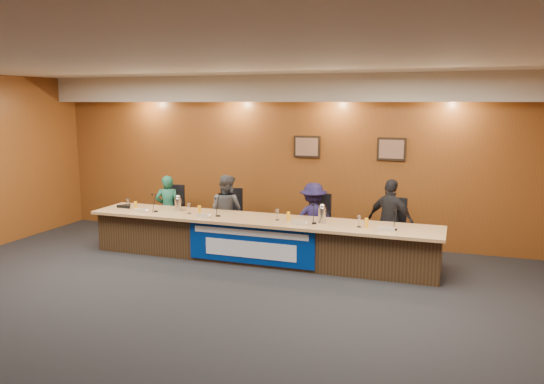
{
  "coord_description": "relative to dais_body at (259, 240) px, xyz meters",
  "views": [
    {
      "loc": [
        3.14,
        -5.87,
        2.7
      ],
      "look_at": [
        0.16,
        2.61,
        1.17
      ],
      "focal_mm": 35.0,
      "sensor_mm": 36.0,
      "label": 1
    }
  ],
  "objects": [
    {
      "name": "floor",
      "position": [
        0.0,
        -2.4,
        -0.35
      ],
      "size": [
        10.0,
        10.0,
        0.0
      ],
      "primitive_type": "plane",
      "color": "black",
      "rests_on": "ground"
    },
    {
      "name": "ceiling",
      "position": [
        0.0,
        -2.4,
        2.85
      ],
      "size": [
        10.0,
        8.0,
        0.04
      ],
      "primitive_type": "cube",
      "color": "silver",
      "rests_on": "wall_back"
    },
    {
      "name": "wall_back",
      "position": [
        0.0,
        1.6,
        1.25
      ],
      "size": [
        10.0,
        0.04,
        3.2
      ],
      "primitive_type": "cube",
      "color": "brown",
      "rests_on": "floor"
    },
    {
      "name": "soffit",
      "position": [
        0.0,
        1.35,
        2.6
      ],
      "size": [
        10.0,
        0.5,
        0.5
      ],
      "primitive_type": "cube",
      "color": "beige",
      "rests_on": "wall_back"
    },
    {
      "name": "dais_body",
      "position": [
        0.0,
        0.0,
        0.0
      ],
      "size": [
        6.0,
        0.8,
        0.7
      ],
      "primitive_type": "cube",
      "color": "#382716",
      "rests_on": "floor"
    },
    {
      "name": "dais_top",
      "position": [
        0.0,
        -0.05,
        0.38
      ],
      "size": [
        6.1,
        0.95,
        0.05
      ],
      "primitive_type": "cube",
      "color": "tan",
      "rests_on": "dais_body"
    },
    {
      "name": "banner",
      "position": [
        0.0,
        -0.41,
        0.03
      ],
      "size": [
        2.2,
        0.02,
        0.65
      ],
      "primitive_type": "cube",
      "color": "navy",
      "rests_on": "dais_body"
    },
    {
      "name": "banner_text_upper",
      "position": [
        0.0,
        -0.43,
        0.23
      ],
      "size": [
        2.0,
        0.01,
        0.1
      ],
      "primitive_type": "cube",
      "color": "silver",
      "rests_on": "banner"
    },
    {
      "name": "banner_text_lower",
      "position": [
        0.0,
        -0.43,
        -0.05
      ],
      "size": [
        1.6,
        0.01,
        0.28
      ],
      "primitive_type": "cube",
      "color": "silver",
      "rests_on": "banner"
    },
    {
      "name": "wall_photo_left",
      "position": [
        0.4,
        1.57,
        1.5
      ],
      "size": [
        0.52,
        0.04,
        0.42
      ],
      "primitive_type": "cube",
      "color": "black",
      "rests_on": "wall_back"
    },
    {
      "name": "wall_photo_right",
      "position": [
        2.0,
        1.57,
        1.5
      ],
      "size": [
        0.52,
        0.04,
        0.42
      ],
      "primitive_type": "cube",
      "color": "black",
      "rests_on": "wall_back"
    },
    {
      "name": "panelist_a",
      "position": [
        -2.13,
        0.61,
        0.3
      ],
      "size": [
        0.56,
        0.48,
        1.3
      ],
      "primitive_type": "imported",
      "rotation": [
        0.0,
        0.0,
        3.56
      ],
      "color": "#18543C",
      "rests_on": "floor"
    },
    {
      "name": "panelist_b",
      "position": [
        -0.88,
        0.61,
        0.34
      ],
      "size": [
        0.78,
        0.67,
        1.37
      ],
      "primitive_type": "imported",
      "rotation": [
        0.0,
        0.0,
        2.89
      ],
      "color": "#434448",
      "rests_on": "floor"
    },
    {
      "name": "panelist_c",
      "position": [
        0.79,
        0.61,
        0.3
      ],
      "size": [
        0.96,
        0.78,
        1.3
      ],
      "primitive_type": "imported",
      "rotation": [
        0.0,
        0.0,
        3.56
      ],
      "color": "#151134",
      "rests_on": "floor"
    },
    {
      "name": "panelist_d",
      "position": [
        2.14,
        0.61,
        0.37
      ],
      "size": [
        0.91,
        0.63,
        1.43
      ],
      "primitive_type": "imported",
      "rotation": [
        0.0,
        0.0,
        2.77
      ],
      "color": "black",
      "rests_on": "floor"
    },
    {
      "name": "office_chair_a",
      "position": [
        -2.13,
        0.71,
        0.13
      ],
      "size": [
        0.54,
        0.54,
        0.08
      ],
      "primitive_type": "cube",
      "rotation": [
        0.0,
        0.0,
        0.14
      ],
      "color": "black",
      "rests_on": "floor"
    },
    {
      "name": "office_chair_b",
      "position": [
        -0.88,
        0.71,
        0.13
      ],
      "size": [
        0.54,
        0.54,
        0.08
      ],
      "primitive_type": "cube",
      "rotation": [
        0.0,
        0.0,
        0.15
      ],
      "color": "black",
      "rests_on": "floor"
    },
    {
      "name": "office_chair_c",
      "position": [
        0.79,
        0.71,
        0.13
      ],
      "size": [
        0.57,
        0.57,
        0.08
      ],
      "primitive_type": "cube",
      "rotation": [
        0.0,
        0.0,
        -0.21
      ],
      "color": "black",
      "rests_on": "floor"
    },
    {
      "name": "office_chair_d",
      "position": [
        2.14,
        0.71,
        0.13
      ],
      "size": [
        0.53,
        0.53,
        0.08
      ],
      "primitive_type": "cube",
      "rotation": [
        0.0,
        0.0,
        -0.1
      ],
      "color": "black",
      "rests_on": "floor"
    },
    {
      "name": "nameplate_a",
      "position": [
        -2.15,
        -0.31,
        0.45
      ],
      "size": [
        0.24,
        0.08,
        0.1
      ],
      "primitive_type": "cube",
      "rotation": [
        0.31,
        0.0,
        0.0
      ],
      "color": "white",
      "rests_on": "dais_top"
    },
    {
      "name": "microphone_a",
      "position": [
        -1.92,
        -0.16,
        0.41
      ],
      "size": [
        0.07,
        0.07,
        0.02
      ],
      "primitive_type": "cylinder",
      "color": "black",
      "rests_on": "dais_top"
    },
    {
      "name": "juice_glass_a",
      "position": [
        -2.39,
        -0.1,
        0.47
      ],
      "size": [
        0.06,
        0.06,
        0.15
      ],
      "primitive_type": "cylinder",
      "color": "#F9A716",
      "rests_on": "dais_top"
    },
    {
      "name": "water_glass_a",
      "position": [
        -2.57,
        -0.07,
        0.49
      ],
      "size": [
        0.08,
        0.08,
        0.18
      ],
      "primitive_type": "cylinder",
      "color": "silver",
      "rests_on": "dais_top"
    },
    {
      "name": "nameplate_b",
      "position": [
        -0.91,
        -0.32,
        0.45
      ],
      "size": [
        0.24,
        0.08,
        0.1
      ],
      "primitive_type": "cube",
      "rotation": [
        0.31,
        0.0,
        0.0
      ],
      "color": "white",
      "rests_on": "dais_top"
    },
    {
      "name": "microphone_b",
      "position": [
        -0.7,
        -0.14,
        0.41
      ],
      "size": [
        0.07,
        0.07,
        0.02
      ],
      "primitive_type": "cylinder",
      "color": "black",
      "rests_on": "dais_top"
    },
    {
      "name": "juice_glass_b",
      "position": [
        -1.1,
        -0.07,
        0.47
      ],
      "size": [
        0.06,
        0.06,
        0.15
      ],
      "primitive_type": "cylinder",
      "color": "#F9A716",
      "rests_on": "dais_top"
    },
    {
      "name": "water_glass_b",
      "position": [
        -1.28,
        -0.1,
        0.49
      ],
      "size": [
        0.08,
        0.08,
        0.18
      ],
      "primitive_type": "cylinder",
      "color": "silver",
      "rests_on": "dais_top"
    },
    {
      "name": "nameplate_c",
      "position": [
        0.8,
        -0.3,
        0.45
      ],
      "size": [
        0.24,
        0.08,
        0.1
      ],
      "primitive_type": "cube",
      "rotation": [
        0.31,
        0.0,
        0.0
      ],
      "color": "white",
      "rests_on": "dais_top"
    },
    {
      "name": "microphone_c",
      "position": [
        1.01,
        -0.14,
        0.41
      ],
      "size": [
        0.07,
        0.07,
        0.02
      ],
      "primitive_type": "cylinder",
      "color": "black",
      "rests_on": "dais_top"
    },
    {
      "name": "juice_glass_c",
      "position": [
        0.55,
        -0.06,
        0.47
      ],
      "size": [
        0.06,
        0.06,
        0.15
      ],
      "primitive_type": "cylinder",
      "color": "#F9A716",
      "rests_on": "dais_top"
    },
    {
      "name": "water_glass_c",
      "position": [
        0.36,
        -0.09,
        0.49
      ],
      "size": [
        0.08,
        0.08,
        0.18
      ],
      "primitive_type": "cylinder",
      "color": "silver",
      "rests_on": "dais_top"
    },
    {
      "name": "nameplate_d",
      "position": [
        2.18,
        -0.26,
        0.45
      ],
      "size": [
        0.24,
        0.08,
        0.1
      ],
      "primitive_type": "cube",
      "rotation": [
        0.31,
        0.0,
        0.0
      ],
      "color": "white",
      "rests_on": "dais_top"
    },
    {
      "name": "microphone_d",
      "position": [
        2.29,
        -0.14,
        0.41
      ],
      "size": [
        0.07,
        0.07,
        0.02
      ],
      "primitive_type": "cylinder",
      "color": "black",
      "rests_on": "dais_top"
    },
    {
      "name": "juice_glass_d",
      "position": [
        1.85,
        -0.12,
        0.47
      ],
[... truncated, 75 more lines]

